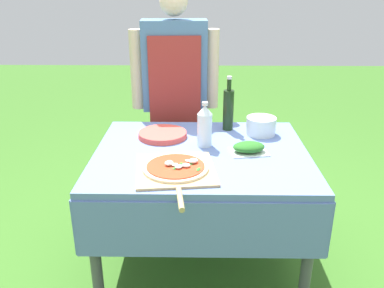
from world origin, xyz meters
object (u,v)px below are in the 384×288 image
(pizza_on_peel, at_px, (176,169))
(herb_container, at_px, (249,148))
(person_cook, at_px, (175,88))
(mixing_tub, at_px, (261,126))
(plate_stack, at_px, (163,134))
(oil_bottle, at_px, (228,109))
(water_bottle, at_px, (205,126))
(prep_table, at_px, (201,168))

(pizza_on_peel, bearing_deg, herb_container, 25.67)
(person_cook, bearing_deg, mixing_tub, 137.95)
(plate_stack, bearing_deg, herb_container, -25.00)
(person_cook, relative_size, oil_bottle, 4.78)
(water_bottle, distance_m, plate_stack, 0.29)
(pizza_on_peel, bearing_deg, plate_stack, 95.59)
(person_cook, relative_size, mixing_tub, 8.99)
(prep_table, relative_size, plate_stack, 4.05)
(person_cook, height_order, oil_bottle, person_cook)
(prep_table, distance_m, pizza_on_peel, 0.30)
(pizza_on_peel, distance_m, herb_container, 0.43)
(oil_bottle, height_order, water_bottle, oil_bottle)
(water_bottle, bearing_deg, prep_table, -102.86)
(pizza_on_peel, distance_m, oil_bottle, 0.66)
(prep_table, height_order, plate_stack, plate_stack)
(plate_stack, bearing_deg, person_cook, 84.41)
(prep_table, bearing_deg, person_cook, 104.21)
(person_cook, relative_size, water_bottle, 6.29)
(prep_table, distance_m, plate_stack, 0.32)
(herb_container, distance_m, mixing_tub, 0.29)
(pizza_on_peel, distance_m, mixing_tub, 0.69)
(herb_container, height_order, mixing_tub, mixing_tub)
(pizza_on_peel, height_order, water_bottle, water_bottle)
(water_bottle, bearing_deg, oil_bottle, 61.23)
(pizza_on_peel, height_order, oil_bottle, oil_bottle)
(plate_stack, bearing_deg, pizza_on_peel, -77.47)
(water_bottle, height_order, plate_stack, water_bottle)
(water_bottle, xyz_separation_m, plate_stack, (-0.24, 0.13, -0.10))
(prep_table, height_order, oil_bottle, oil_bottle)
(oil_bottle, xyz_separation_m, herb_container, (0.09, -0.35, -0.10))
(person_cook, xyz_separation_m, oil_bottle, (0.33, -0.35, -0.04))
(oil_bottle, relative_size, mixing_tub, 1.88)
(water_bottle, bearing_deg, herb_container, -21.50)
(plate_stack, bearing_deg, oil_bottle, 19.29)
(prep_table, xyz_separation_m, oil_bottle, (0.16, 0.34, 0.23))
(plate_stack, bearing_deg, water_bottle, -28.20)
(oil_bottle, distance_m, water_bottle, 0.30)
(pizza_on_peel, xyz_separation_m, plate_stack, (-0.10, 0.45, 0.00))
(water_bottle, bearing_deg, pizza_on_peel, -112.94)
(oil_bottle, distance_m, mixing_tub, 0.22)
(mixing_tub, distance_m, plate_stack, 0.57)
(herb_container, height_order, plate_stack, herb_container)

